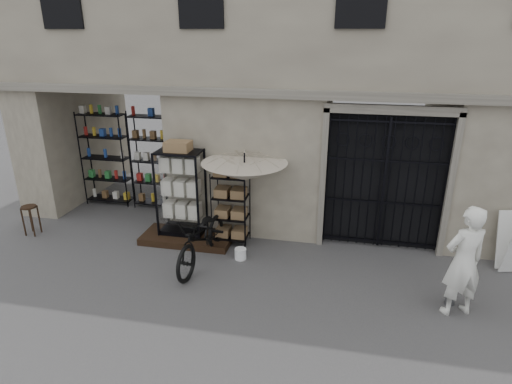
% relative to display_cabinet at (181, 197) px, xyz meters
% --- Properties ---
extents(ground, '(80.00, 80.00, 0.00)m').
position_rel_display_cabinet_xyz_m(ground, '(2.54, -1.68, -1.00)').
color(ground, '#27272B').
rests_on(ground, ground).
extents(main_building, '(14.00, 4.00, 9.00)m').
position_rel_display_cabinet_xyz_m(main_building, '(2.54, 2.32, 3.50)').
color(main_building, gray).
rests_on(main_building, ground).
extents(shop_recess, '(3.00, 1.70, 3.00)m').
position_rel_display_cabinet_xyz_m(shop_recess, '(-1.96, 1.12, 0.50)').
color(shop_recess, black).
rests_on(shop_recess, ground).
extents(shop_shelving, '(2.70, 0.50, 2.50)m').
position_rel_display_cabinet_xyz_m(shop_shelving, '(-2.01, 1.62, 0.25)').
color(shop_shelving, black).
rests_on(shop_shelving, ground).
extents(iron_gate, '(2.50, 0.21, 3.00)m').
position_rel_display_cabinet_xyz_m(iron_gate, '(4.29, 0.60, 0.50)').
color(iron_gate, black).
rests_on(iron_gate, ground).
extents(step_platform, '(2.00, 0.90, 0.15)m').
position_rel_display_cabinet_xyz_m(step_platform, '(0.14, -0.13, -0.92)').
color(step_platform, black).
rests_on(step_platform, ground).
extents(display_cabinet, '(0.98, 0.65, 2.04)m').
position_rel_display_cabinet_xyz_m(display_cabinet, '(0.00, 0.00, 0.00)').
color(display_cabinet, black).
rests_on(display_cabinet, step_platform).
extents(wire_rack, '(0.86, 0.73, 1.66)m').
position_rel_display_cabinet_xyz_m(wire_rack, '(1.12, 0.00, -0.18)').
color(wire_rack, black).
rests_on(wire_rack, ground).
extents(market_umbrella, '(1.74, 1.77, 2.52)m').
position_rel_display_cabinet_xyz_m(market_umbrella, '(1.46, -0.10, 0.82)').
color(market_umbrella, black).
rests_on(market_umbrella, ground).
extents(white_bucket, '(0.31, 0.31, 0.23)m').
position_rel_display_cabinet_xyz_m(white_bucket, '(1.49, -0.67, -0.88)').
color(white_bucket, white).
rests_on(white_bucket, ground).
extents(bicycle, '(0.86, 1.21, 2.17)m').
position_rel_display_cabinet_xyz_m(bicycle, '(0.79, -0.98, -1.00)').
color(bicycle, black).
rests_on(bicycle, ground).
extents(wooden_stool, '(0.41, 0.41, 0.69)m').
position_rel_display_cabinet_xyz_m(wooden_stool, '(-3.48, -0.53, -0.63)').
color(wooden_stool, black).
rests_on(wooden_stool, ground).
extents(steel_bollard, '(0.19, 0.19, 0.89)m').
position_rel_display_cabinet_xyz_m(steel_bollard, '(5.39, -1.45, -0.55)').
color(steel_bollard, slate).
rests_on(steel_bollard, ground).
extents(shopkeeper, '(1.40, 2.04, 0.46)m').
position_rel_display_cabinet_xyz_m(shopkeeper, '(5.42, -1.68, -1.00)').
color(shopkeeper, white).
rests_on(shopkeeper, ground).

